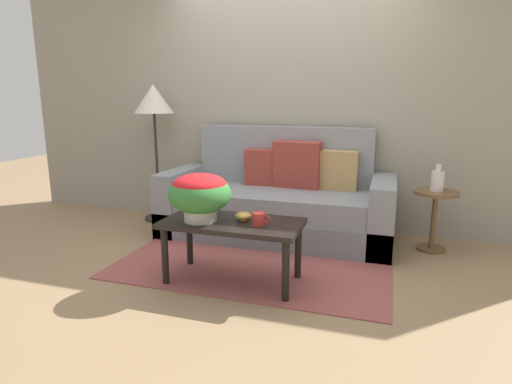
% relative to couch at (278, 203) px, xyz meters
% --- Properties ---
extents(ground_plane, '(14.00, 14.00, 0.00)m').
position_rel_couch_xyz_m(ground_plane, '(0.00, -0.67, -0.34)').
color(ground_plane, '#997A56').
extents(wall_back, '(6.40, 0.12, 2.72)m').
position_rel_couch_xyz_m(wall_back, '(0.00, 0.47, 1.02)').
color(wall_back, gray).
rests_on(wall_back, ground).
extents(area_rug, '(2.20, 1.83, 0.01)m').
position_rel_couch_xyz_m(area_rug, '(0.00, -0.54, -0.33)').
color(area_rug, '#994C47').
rests_on(area_rug, ground).
extents(couch, '(2.23, 0.87, 1.07)m').
position_rel_couch_xyz_m(couch, '(0.00, 0.00, 0.00)').
color(couch, slate).
rests_on(couch, ground).
extents(coffee_table, '(1.02, 0.51, 0.47)m').
position_rel_couch_xyz_m(coffee_table, '(-0.04, -1.16, 0.07)').
color(coffee_table, black).
rests_on(coffee_table, ground).
extents(side_table, '(0.38, 0.38, 0.55)m').
position_rel_couch_xyz_m(side_table, '(1.44, 0.01, 0.04)').
color(side_table, brown).
rests_on(side_table, ground).
extents(floor_lamp, '(0.43, 0.43, 1.50)m').
position_rel_couch_xyz_m(floor_lamp, '(-1.43, 0.15, 0.92)').
color(floor_lamp, '#2D2823').
rests_on(floor_lamp, ground).
extents(potted_plant, '(0.45, 0.45, 0.35)m').
position_rel_couch_xyz_m(potted_plant, '(-0.26, -1.23, 0.35)').
color(potted_plant, '#B7B2A8').
rests_on(potted_plant, coffee_table).
extents(coffee_mug, '(0.13, 0.09, 0.09)m').
position_rel_couch_xyz_m(coffee_mug, '(0.18, -1.20, 0.18)').
color(coffee_mug, red).
rests_on(coffee_mug, coffee_table).
extents(snack_bowl, '(0.12, 0.12, 0.06)m').
position_rel_couch_xyz_m(snack_bowl, '(0.04, -1.13, 0.17)').
color(snack_bowl, gold).
rests_on(snack_bowl, coffee_table).
extents(table_vase, '(0.11, 0.11, 0.24)m').
position_rel_couch_xyz_m(table_vase, '(1.44, 0.01, 0.31)').
color(table_vase, silver).
rests_on(table_vase, side_table).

